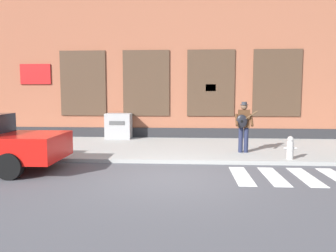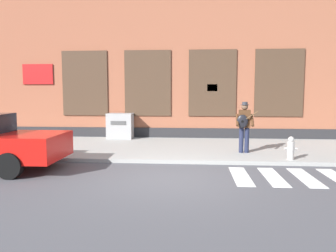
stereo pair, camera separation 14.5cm
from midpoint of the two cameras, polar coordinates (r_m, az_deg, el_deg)
name	(u,v)px [view 1 (the left image)]	position (r m, az deg, el deg)	size (l,w,h in m)	color
ground_plane	(169,179)	(8.20, -0.30, -9.14)	(160.00, 160.00, 0.00)	#4C4C51
sidewalk	(176,148)	(12.19, 1.04, -3.87)	(28.00, 4.87, 0.12)	#9E9E99
building_backdrop	(180,56)	(16.53, 1.79, 12.01)	(28.00, 4.06, 7.79)	#99563D
busker	(243,124)	(11.13, 12.65, 0.36)	(0.71, 0.55, 1.69)	#1E233D
utility_box	(119,126)	(14.40, -8.88, 0.01)	(1.10, 0.71, 1.10)	#9E9E9E
fire_hydrant	(290,148)	(10.49, 20.13, -3.60)	(0.38, 0.20, 0.70)	#B2ADA8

